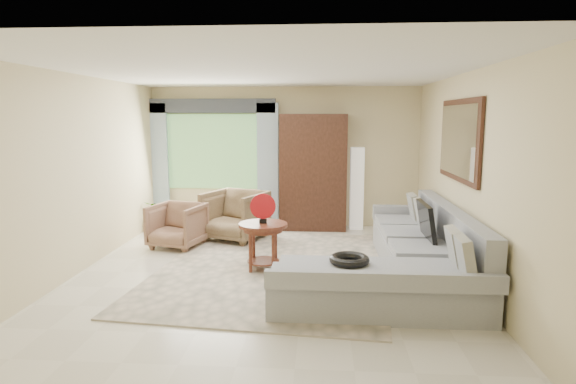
# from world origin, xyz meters

# --- Properties ---
(ground) EXTENTS (6.00, 6.00, 0.00)m
(ground) POSITION_xyz_m (0.00, 0.00, 0.00)
(ground) COLOR silver
(ground) RESTS_ON ground
(area_rug) EXTENTS (3.38, 4.28, 0.02)m
(area_rug) POSITION_xyz_m (0.06, 0.30, 0.01)
(area_rug) COLOR beige
(area_rug) RESTS_ON ground
(sectional_sofa) EXTENTS (2.30, 3.46, 0.90)m
(sectional_sofa) POSITION_xyz_m (1.78, -0.18, 0.28)
(sectional_sofa) COLOR #9B9FA3
(sectional_sofa) RESTS_ON ground
(tv_screen) EXTENTS (0.14, 0.74, 0.48)m
(tv_screen) POSITION_xyz_m (2.05, 0.14, 0.72)
(tv_screen) COLOR black
(tv_screen) RESTS_ON sectional_sofa
(garden_hose) EXTENTS (0.43, 0.43, 0.09)m
(garden_hose) POSITION_xyz_m (1.00, -1.03, 0.55)
(garden_hose) COLOR black
(garden_hose) RESTS_ON sectional_sofa
(coffee_table) EXTENTS (0.65, 0.65, 0.65)m
(coffee_table) POSITION_xyz_m (-0.07, 0.19, 0.34)
(coffee_table) COLOR #441A12
(coffee_table) RESTS_ON ground
(red_disc) EXTENTS (0.34, 0.06, 0.34)m
(red_disc) POSITION_xyz_m (-0.07, 0.19, 0.88)
(red_disc) COLOR #AA1116
(red_disc) RESTS_ON coffee_table
(armchair_left) EXTENTS (0.91, 0.92, 0.70)m
(armchair_left) POSITION_xyz_m (-1.57, 1.28, 0.35)
(armchair_left) COLOR #8B674C
(armchair_left) RESTS_ON ground
(armchair_right) EXTENTS (1.17, 1.19, 0.83)m
(armchair_right) POSITION_xyz_m (-0.73, 1.79, 0.42)
(armchair_right) COLOR olive
(armchair_right) RESTS_ON ground
(potted_plant) EXTENTS (0.61, 0.58, 0.54)m
(potted_plant) POSITION_xyz_m (-2.34, 2.40, 0.27)
(potted_plant) COLOR #999999
(potted_plant) RESTS_ON ground
(armoire) EXTENTS (1.20, 0.55, 2.10)m
(armoire) POSITION_xyz_m (0.55, 2.72, 1.05)
(armoire) COLOR black
(armoire) RESTS_ON ground
(floor_lamp) EXTENTS (0.24, 0.24, 1.50)m
(floor_lamp) POSITION_xyz_m (1.35, 2.78, 0.75)
(floor_lamp) COLOR silver
(floor_lamp) RESTS_ON ground
(window) EXTENTS (1.80, 0.04, 1.40)m
(window) POSITION_xyz_m (-1.35, 2.97, 1.40)
(window) COLOR #669E59
(window) RESTS_ON wall_back
(curtain_left) EXTENTS (0.40, 0.08, 2.30)m
(curtain_left) POSITION_xyz_m (-2.40, 2.88, 1.15)
(curtain_left) COLOR #9EB7CC
(curtain_left) RESTS_ON ground
(curtain_right) EXTENTS (0.40, 0.08, 2.30)m
(curtain_right) POSITION_xyz_m (-0.30, 2.88, 1.15)
(curtain_right) COLOR #9EB7CC
(curtain_right) RESTS_ON ground
(valance) EXTENTS (2.40, 0.12, 0.26)m
(valance) POSITION_xyz_m (-1.35, 2.90, 2.25)
(valance) COLOR #1E232D
(valance) RESTS_ON wall_back
(wall_mirror) EXTENTS (0.05, 1.70, 1.05)m
(wall_mirror) POSITION_xyz_m (2.46, 0.35, 1.75)
(wall_mirror) COLOR black
(wall_mirror) RESTS_ON wall_right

